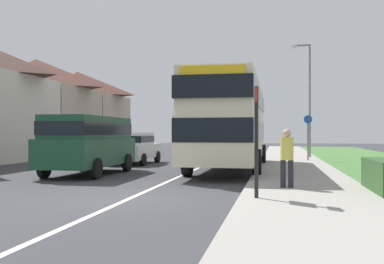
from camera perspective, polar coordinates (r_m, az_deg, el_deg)
The scene contains 11 objects.
ground_plane at distance 10.87m, azimuth -7.90°, elevation -8.40°, with size 120.00×120.00×0.00m, color #38383D.
lane_marking_centre at distance 18.58m, azimuth 0.08°, elevation -4.95°, with size 0.14×60.00×0.01m, color silver.
pavement_near_side at distance 16.28m, azimuth 13.47°, elevation -5.43°, with size 3.20×68.00×0.12m, color #9E998E.
double_decker_bus at distance 18.89m, azimuth 4.89°, elevation 1.61°, with size 2.80×10.69×3.70m.
parked_van_dark_green at distance 17.24m, azimuth -13.02°, elevation -1.02°, with size 2.11×5.11×2.18m.
parked_car_white at distance 22.75m, azimuth -7.42°, elevation -1.87°, with size 1.89×4.15×1.58m.
pedestrian_at_stop at distance 12.08m, azimuth 12.04°, elevation -2.92°, with size 0.34×0.34×1.67m.
bus_stop_sign at distance 10.02m, azimuth 8.23°, elevation -0.26°, with size 0.09×0.52×2.60m.
cycle_route_sign at distance 24.65m, azimuth 14.60°, elevation -0.45°, with size 0.44×0.08×2.52m.
street_lamp_mid at distance 27.92m, azimuth 14.59°, elevation 4.88°, with size 1.14×0.20×6.93m.
house_terrace_far_side at distance 30.78m, azimuth -22.49°, elevation 3.33°, with size 7.34×26.65×6.85m.
Camera 1 is at (3.45, -10.19, 1.56)m, focal length 41.73 mm.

